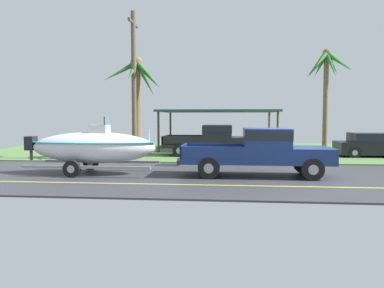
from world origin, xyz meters
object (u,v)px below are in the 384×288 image
parked_pickup_background (217,139)px  parked_sedan_near (377,145)px  palm_tree_near_right (137,85)px  boat_on_trailer (93,147)px  utility_pole (134,84)px  pickup_truck_towing (265,150)px  carport_awning (218,112)px  palm_tree_mid (327,71)px

parked_pickup_background → parked_sedan_near: 8.93m
parked_sedan_near → palm_tree_near_right: 13.64m
boat_on_trailer → utility_pole: size_ratio=0.82×
parked_pickup_background → pickup_truck_towing: bearing=-73.5°
parked_pickup_background → carport_awning: (-0.03, 3.99, 1.60)m
carport_awning → parked_sedan_near: bearing=-22.0°
pickup_truck_towing → boat_on_trailer: bearing=-180.0°
pickup_truck_towing → boat_on_trailer: 6.78m
parked_pickup_background → utility_pole: bearing=-149.1°
boat_on_trailer → carport_awning: carport_awning is taller
palm_tree_near_right → utility_pole: 0.64m
palm_tree_near_right → utility_pole: utility_pole is taller
parked_pickup_background → parked_sedan_near: (8.91, 0.37, -0.34)m
palm_tree_mid → utility_pole: 12.19m
parked_sedan_near → palm_tree_near_right: (-13.05, -2.22, 3.30)m
parked_pickup_background → utility_pole: size_ratio=0.74×
parked_sedan_near → utility_pole: 13.78m
palm_tree_near_right → utility_pole: (-0.03, -0.64, -0.02)m
parked_pickup_background → utility_pole: 5.67m
parked_sedan_near → utility_pole: (-13.08, -2.86, 3.27)m
palm_tree_mid → utility_pole: size_ratio=0.85×
carport_awning → palm_tree_near_right: (-4.11, -5.84, 1.36)m
parked_pickup_background → palm_tree_near_right: size_ratio=1.03×
parked_sedan_near → palm_tree_near_right: size_ratio=0.82×
pickup_truck_towing → utility_pole: bearing=144.1°
pickup_truck_towing → palm_tree_near_right: bearing=140.3°
palm_tree_near_right → parked_sedan_near: bearing=9.7°
palm_tree_mid → utility_pole: (-10.90, -5.33, -1.14)m
carport_awning → utility_pole: 7.80m
pickup_truck_towing → parked_sedan_near: (6.84, 7.38, -0.35)m
parked_sedan_near → carport_awning: size_ratio=0.57×
parked_sedan_near → carport_awning: 9.84m
carport_awning → utility_pole: bearing=-122.6°
pickup_truck_towing → palm_tree_near_right: (-6.21, 5.16, 2.95)m
pickup_truck_towing → palm_tree_near_right: 8.59m
parked_pickup_background → palm_tree_mid: size_ratio=0.87×
pickup_truck_towing → boat_on_trailer: size_ratio=0.95×
carport_awning → palm_tree_mid: (6.76, -1.15, 2.48)m
palm_tree_near_right → palm_tree_mid: (10.87, 4.69, 1.12)m
pickup_truck_towing → parked_pickup_background: pickup_truck_towing is taller
pickup_truck_towing → carport_awning: size_ratio=0.76×
palm_tree_near_right → palm_tree_mid: palm_tree_mid is taller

